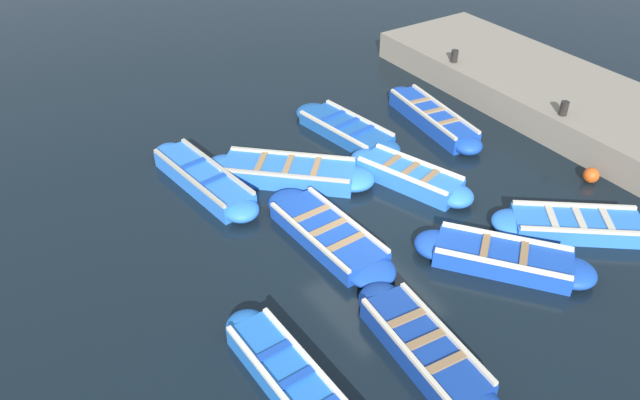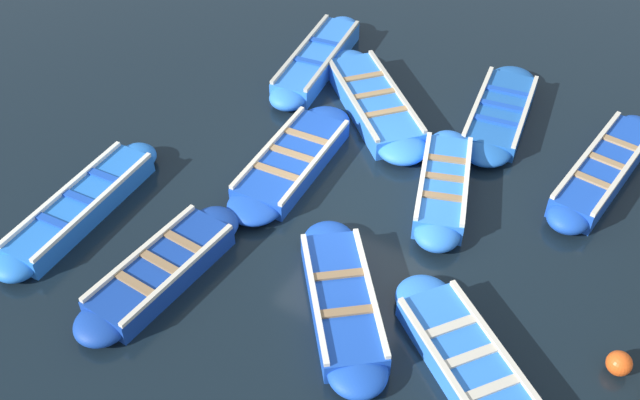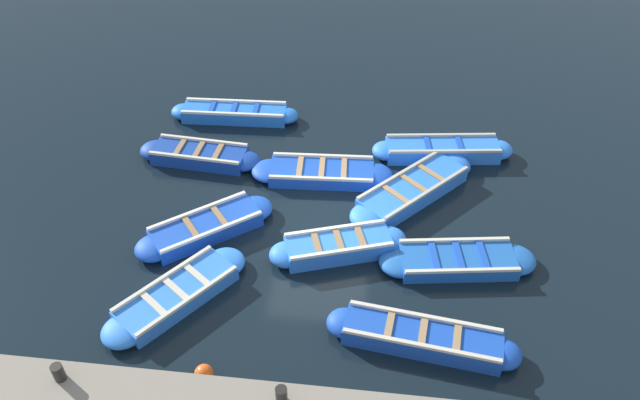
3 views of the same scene
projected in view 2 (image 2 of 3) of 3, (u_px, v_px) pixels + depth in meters
name	position (u px, v px, depth m)	size (l,w,h in m)	color
ground_plane	(363.00, 190.00, 13.14)	(120.00, 120.00, 0.00)	black
boat_near_quay	(603.00, 170.00, 13.23)	(1.19, 3.83, 0.47)	#1947B7
boat_broadside	(161.00, 271.00, 11.49)	(1.07, 3.35, 0.43)	navy
boat_stern_in	(443.00, 187.00, 12.91)	(1.69, 3.20, 0.47)	blue
boat_outer_right	(342.00, 301.00, 11.05)	(2.76, 3.18, 0.43)	#1947B7
boat_end_of_row	(469.00, 364.00, 10.24)	(3.26, 2.78, 0.40)	blue
boat_inner_gap	(500.00, 113.00, 14.58)	(1.41, 3.55, 0.38)	#1E59AD
boat_far_corner	(81.00, 206.00, 12.57)	(0.88, 3.74, 0.42)	blue
boat_outer_left	(373.00, 103.00, 14.77)	(3.53, 3.36, 0.46)	blue
boat_bow_out	(292.00, 161.00, 13.48)	(1.17, 3.67, 0.39)	#1947B7
boat_tucked	(317.00, 60.00, 15.91)	(1.22, 3.82, 0.47)	blue
buoy_orange_near	(619.00, 363.00, 10.25)	(0.36, 0.36, 0.36)	#E05119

